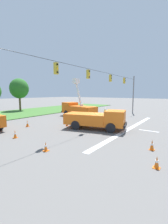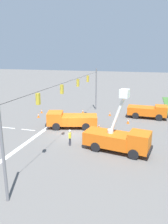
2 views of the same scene
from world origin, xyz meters
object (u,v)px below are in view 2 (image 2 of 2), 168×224
Objects in this scene: traffic_cone_foreground_right at (99,126)px; traffic_cone_mid_left at (110,114)px; utility_truck_support_far at (148,111)px; traffic_cone_lane_edge_a at (38,115)px; road_worker at (70,137)px; traffic_cone_mid_right at (83,111)px; traffic_cone_near_bucket at (128,121)px; utility_truck_bucket_lift at (119,139)px; traffic_cone_foreground_left at (42,111)px; utility_truck_support_near at (71,119)px.

traffic_cone_mid_left is at bearing 176.49° from traffic_cone_foreground_right.
utility_truck_support_far is 9.49× the size of traffic_cone_foreground_right.
road_worker is at bearing 43.79° from traffic_cone_lane_edge_a.
traffic_cone_near_bucket reaches higher than traffic_cone_mid_right.
utility_truck_bucket_lift is 15.31m from traffic_cone_mid_right.
traffic_cone_mid_left is (-1.49, 11.25, 0.03)m from traffic_cone_foreground_left.
traffic_cone_mid_left is (-7.18, 4.08, -0.78)m from utility_truck_support_near.
traffic_cone_mid_left is 11.25m from traffic_cone_lane_edge_a.
utility_truck_support_far is at bearing 137.54° from traffic_cone_foreground_right.
traffic_cone_near_bucket is (-3.04, 3.55, 0.08)m from traffic_cone_foreground_right.
utility_truck_support_near is 3.87m from traffic_cone_foreground_right.
utility_truck_bucket_lift is at bearing 57.09° from traffic_cone_lane_edge_a.
utility_truck_support_near reaches higher than traffic_cone_foreground_right.
traffic_cone_lane_edge_a is (2.60, 0.77, 0.04)m from traffic_cone_foreground_left.
traffic_cone_near_bucket is (-3.86, 7.24, -0.75)m from utility_truck_support_near.
traffic_cone_mid_left reaches higher than traffic_cone_mid_right.
traffic_cone_near_bucket is at bearing 82.77° from traffic_cone_foreground_left.
traffic_cone_lane_edge_a is (-2.27, -10.09, 0.06)m from traffic_cone_foreground_right.
traffic_cone_mid_left is at bearing -166.71° from utility_truck_bucket_lift.
traffic_cone_mid_right is at bearing -150.05° from utility_truck_bucket_lift.
utility_truck_bucket_lift is 13.23m from traffic_cone_mid_left.
traffic_cone_foreground_left is 0.93× the size of traffic_cone_mid_left.
utility_truck_bucket_lift reaches higher than traffic_cone_mid_left.
road_worker reaches higher than traffic_cone_lane_edge_a.
traffic_cone_foreground_right is at bearing 164.42° from road_worker.
traffic_cone_foreground_right is 0.88× the size of traffic_cone_mid_left.
utility_truck_support_far is at bearing 127.52° from utility_truck_support_near.
utility_truck_support_near is at bearing -77.53° from traffic_cone_foreground_right.
utility_truck_support_near is at bearing -52.48° from utility_truck_support_far.
utility_truck_support_far is at bearing 168.14° from utility_truck_bucket_lift.
utility_truck_bucket_lift reaches higher than traffic_cone_near_bucket.
utility_truck_support_near is 12.48m from utility_truck_support_far.
traffic_cone_near_bucket reaches higher than traffic_cone_foreground_left.
traffic_cone_near_bucket is (1.83, 14.41, 0.06)m from traffic_cone_foreground_left.
traffic_cone_mid_right is at bearing -176.11° from utility_truck_support_near.
road_worker is 2.65× the size of traffic_cone_foreground_left.
utility_truck_bucket_lift reaches higher than traffic_cone_foreground_right.
utility_truck_bucket_lift is 11.07× the size of traffic_cone_foreground_right.
utility_truck_support_far is at bearing 144.62° from traffic_cone_near_bucket.
utility_truck_bucket_lift is 1.17× the size of utility_truck_support_far.
utility_truck_support_near reaches higher than road_worker.
utility_truck_support_near is at bearing -29.63° from traffic_cone_mid_left.
traffic_cone_foreground_right is at bearing -49.42° from traffic_cone_near_bucket.
utility_truck_bucket_lift is 9.57m from traffic_cone_near_bucket.
utility_truck_bucket_lift reaches higher than road_worker.
utility_truck_support_far reaches higher than traffic_cone_mid_right.
traffic_cone_lane_edge_a is (0.77, -13.64, -0.01)m from traffic_cone_near_bucket.
traffic_cone_mid_left is (-6.36, 0.39, 0.05)m from traffic_cone_foreground_right.
utility_truck_support_far is (-13.26, 2.78, -0.25)m from utility_truck_bucket_lift.
utility_truck_bucket_lift is at bearing 29.95° from traffic_cone_mid_right.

